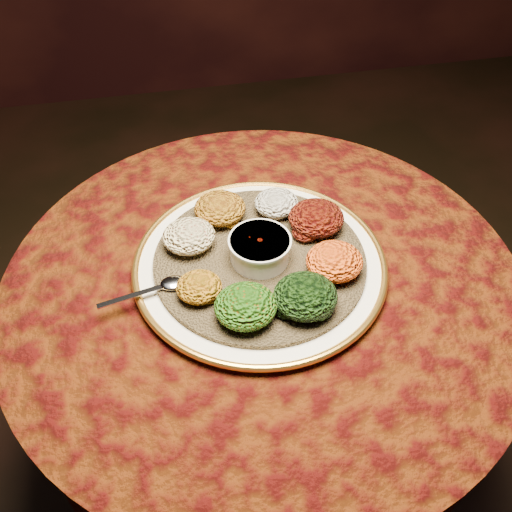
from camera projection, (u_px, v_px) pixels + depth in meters
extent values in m
plane|color=black|center=(261.00, 455.00, 1.58)|extent=(4.00, 4.00, 0.00)
cylinder|color=black|center=(261.00, 451.00, 1.56)|extent=(0.44, 0.44, 0.04)
cylinder|color=black|center=(262.00, 390.00, 1.33)|extent=(0.12, 0.12, 0.68)
cylinder|color=black|center=(263.00, 289.00, 1.07)|extent=(0.80, 0.80, 0.04)
cylinder|color=#3C1605|center=(262.00, 335.00, 1.18)|extent=(0.93, 0.93, 0.34)
cylinder|color=#3C1605|center=(263.00, 280.00, 1.05)|extent=(0.96, 0.96, 0.01)
cylinder|color=white|center=(260.00, 265.00, 1.06)|extent=(0.60, 0.60, 0.02)
torus|color=gold|center=(260.00, 263.00, 1.05)|extent=(0.47, 0.47, 0.01)
cylinder|color=brown|center=(260.00, 260.00, 1.05)|extent=(0.44, 0.44, 0.01)
cylinder|color=silver|center=(260.00, 249.00, 1.03)|extent=(0.11, 0.11, 0.05)
cylinder|color=silver|center=(260.00, 241.00, 1.01)|extent=(0.11, 0.11, 0.01)
cylinder|color=#600504|center=(260.00, 244.00, 1.02)|extent=(0.09, 0.09, 0.01)
ellipsoid|color=silver|center=(173.00, 283.00, 0.99)|extent=(0.05, 0.03, 0.01)
cube|color=silver|center=(134.00, 295.00, 0.97)|extent=(0.13, 0.04, 0.00)
ellipsoid|color=beige|center=(276.00, 203.00, 1.12)|extent=(0.09, 0.08, 0.04)
ellipsoid|color=black|center=(316.00, 218.00, 1.08)|extent=(0.11, 0.10, 0.05)
ellipsoid|color=#A45A0D|center=(334.00, 261.00, 1.00)|extent=(0.10, 0.10, 0.05)
ellipsoid|color=black|center=(305.00, 296.00, 0.95)|extent=(0.11, 0.10, 0.05)
ellipsoid|color=#9E390A|center=(246.00, 306.00, 0.93)|extent=(0.10, 0.10, 0.05)
ellipsoid|color=#AE640F|center=(199.00, 287.00, 0.97)|extent=(0.08, 0.08, 0.04)
ellipsoid|color=maroon|center=(189.00, 236.00, 1.05)|extent=(0.10, 0.09, 0.05)
ellipsoid|color=#9D6713|center=(220.00, 208.00, 1.10)|extent=(0.10, 0.10, 0.05)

